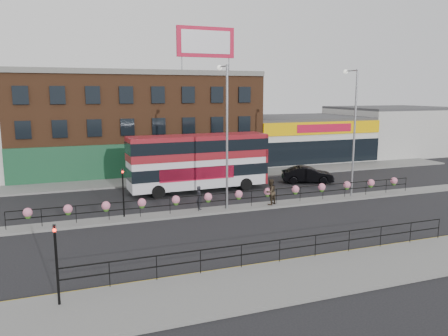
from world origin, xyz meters
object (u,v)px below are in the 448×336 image
object	(u,v)px
car	(307,175)
double_decker_bus	(199,157)
lamp_column_west	(226,124)
lamp_column_east	(353,122)
pedestrian_b	(270,192)
pedestrian_a	(199,198)

from	to	relation	value
car	double_decker_bus	bearing A→B (deg)	109.16
lamp_column_west	lamp_column_east	size ratio (longest dim) A/B	1.01
pedestrian_b	lamp_column_west	xyz separation A→B (m)	(-3.35, 0.37, 4.96)
pedestrian_a	pedestrian_b	bearing A→B (deg)	-96.73
pedestrian_a	pedestrian_b	size ratio (longest dim) A/B	0.87
pedestrian_a	pedestrian_b	world-z (taller)	pedestrian_b
double_decker_bus	lamp_column_east	bearing A→B (deg)	-30.50
double_decker_bus	lamp_column_west	distance (m)	7.09
lamp_column_east	pedestrian_a	bearing A→B (deg)	179.45
lamp_column_west	pedestrian_b	bearing A→B (deg)	-6.25
car	lamp_column_east	distance (m)	7.94
car	pedestrian_b	distance (m)	9.52
pedestrian_a	lamp_column_east	world-z (taller)	lamp_column_east
double_decker_bus	pedestrian_a	distance (m)	6.69
double_decker_bus	lamp_column_west	bearing A→B (deg)	-89.96
pedestrian_a	lamp_column_west	size ratio (longest dim) A/B	0.17
pedestrian_b	lamp_column_west	bearing A→B (deg)	-33.88
pedestrian_a	lamp_column_west	bearing A→B (deg)	-97.35
double_decker_bus	pedestrian_b	xyz separation A→B (m)	(3.35, -6.73, -1.82)
double_decker_bus	pedestrian_a	world-z (taller)	double_decker_bus
pedestrian_b	pedestrian_a	bearing A→B (deg)	-34.23
double_decker_bus	lamp_column_east	xyz separation A→B (m)	(10.59, -6.24, 3.08)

